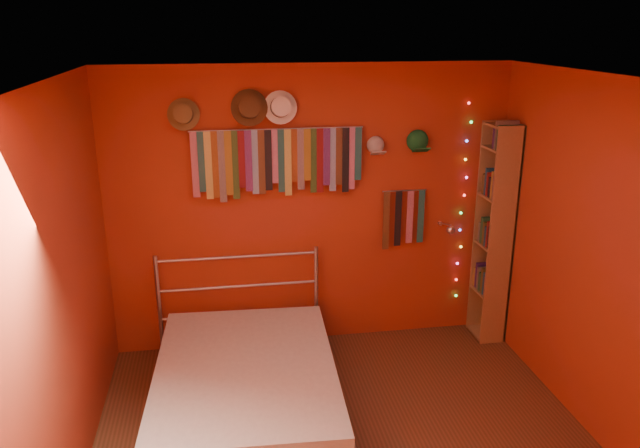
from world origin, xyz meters
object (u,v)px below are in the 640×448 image
reading_lamp (449,229)px  bookshelf (498,233)px  bed (246,387)px  tie_rack (277,160)px

reading_lamp → bookshelf: 0.48m
bed → reading_lamp: bearing=27.2°
reading_lamp → bed: bearing=-155.6°
reading_lamp → bed: reading_lamp is taller
tie_rack → bookshelf: size_ratio=0.72×
tie_rack → bed: size_ratio=0.74×
reading_lamp → bookshelf: bearing=2.4°
tie_rack → reading_lamp: tie_rack is taller
bookshelf → bed: (-2.32, -0.86, -0.80)m
bookshelf → tie_rack: bearing=175.5°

